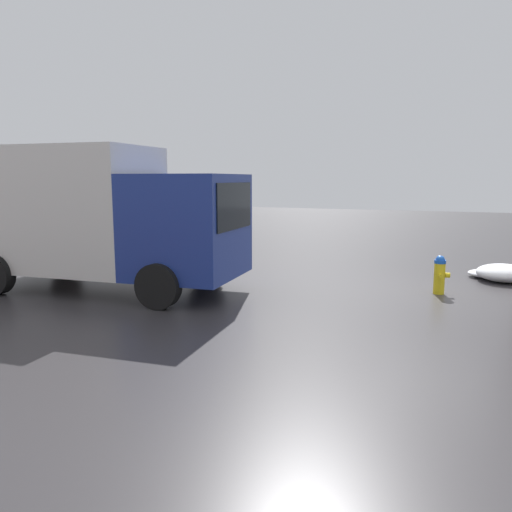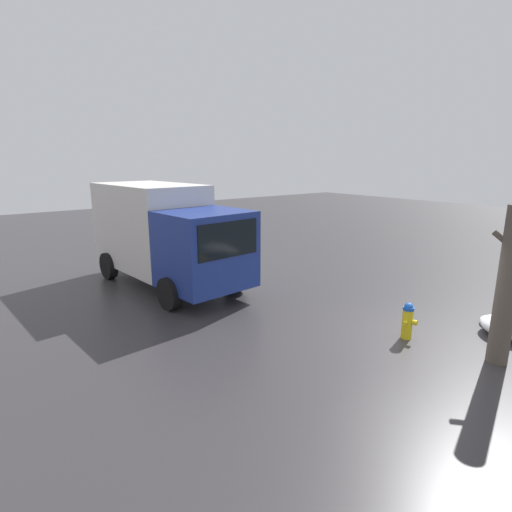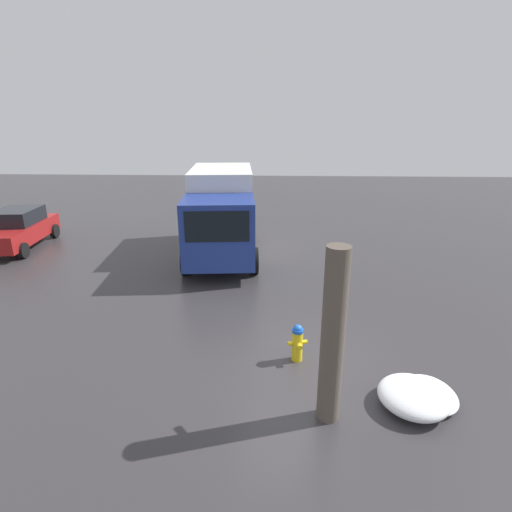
{
  "view_description": "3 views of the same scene",
  "coord_description": "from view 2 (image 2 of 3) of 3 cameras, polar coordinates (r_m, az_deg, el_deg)",
  "views": [
    {
      "loc": [
        -0.42,
        11.41,
        2.5
      ],
      "look_at": [
        3.77,
        1.38,
        0.81
      ],
      "focal_mm": 35.0,
      "sensor_mm": 36.0,
      "label": 1
    },
    {
      "loc": [
        -4.56,
        7.86,
        3.96
      ],
      "look_at": [
        3.97,
        1.26,
        1.36
      ],
      "focal_mm": 28.0,
      "sensor_mm": 36.0,
      "label": 2
    },
    {
      "loc": [
        -7.54,
        0.57,
        4.97
      ],
      "look_at": [
        3.11,
        1.02,
        1.32
      ],
      "focal_mm": 28.0,
      "sensor_mm": 36.0,
      "label": 3
    }
  ],
  "objects": [
    {
      "name": "ground_plane",
      "position": [
        9.91,
        20.61,
        -10.9
      ],
      "size": [
        60.0,
        60.0,
        0.0
      ],
      "primitive_type": "plane",
      "color": "#333033"
    },
    {
      "name": "snow_pile_by_hydrant",
      "position": [
        11.03,
        32.7,
        -8.54
      ],
      "size": [
        1.29,
        1.26,
        0.43
      ],
      "color": "white",
      "rests_on": "ground_plane"
    },
    {
      "name": "delivery_truck",
      "position": [
        13.04,
        -12.86,
        3.28
      ],
      "size": [
        6.31,
        2.98,
        3.2
      ],
      "rotation": [
        0.0,
        0.0,
        1.66
      ],
      "color": "navy",
      "rests_on": "ground_plane"
    },
    {
      "name": "fire_hydrant",
      "position": [
        9.75,
        20.85,
        -8.55
      ],
      "size": [
        0.35,
        0.44,
        0.85
      ],
      "rotation": [
        0.0,
        0.0,
        3.38
      ],
      "color": "yellow",
      "rests_on": "ground_plane"
    },
    {
      "name": "snow_pile_curbside",
      "position": [
        11.49,
        32.24,
        -8.24
      ],
      "size": [
        1.19,
        0.97,
        0.2
      ],
      "color": "white",
      "rests_on": "ground_plane"
    },
    {
      "name": "tree_trunk",
      "position": [
        9.09,
        32.27,
        -3.71
      ],
      "size": [
        0.6,
        0.4,
        3.16
      ],
      "color": "brown",
      "rests_on": "ground_plane"
    }
  ]
}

